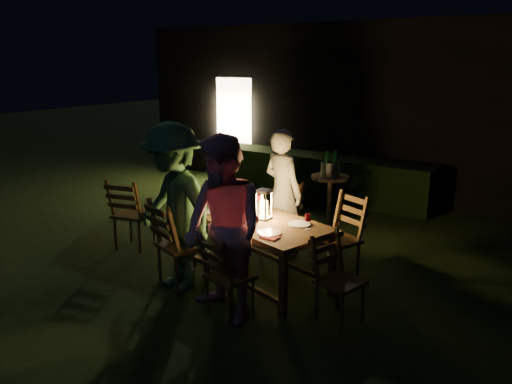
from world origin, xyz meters
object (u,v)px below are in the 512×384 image
Objects in this scene: bottle_bucket_b at (335,166)px; ice_bucket at (330,169)px; chair_end at (338,294)px; bottle_table at (244,203)px; chair_far_left at (279,231)px; person_opp_left at (175,208)px; dining_table at (258,225)px; side_table at (330,182)px; chair_near_right at (229,290)px; lantern at (264,206)px; person_opp_right at (224,230)px; chair_near_left at (180,259)px; chair_far_right at (337,252)px; chair_spare at (134,226)px; bottle_bucket_a at (326,166)px; person_house_side at (283,192)px.

ice_bucket is at bearing -141.34° from bottle_bucket_b.
bottle_table is (-1.42, 0.41, 0.62)m from chair_end.
chair_far_left is 1.71m from person_opp_left.
dining_table is 2.36m from side_table.
ice_bucket reaches higher than chair_end.
lantern is (-0.16, 0.90, 0.63)m from chair_near_right.
person_opp_right reaches higher than chair_near_right.
chair_far_left is at bearing 92.52° from chair_near_left.
chair_near_right is at bearing -79.97° from lantern.
chair_far_right is 1.00× the size of chair_spare.
person_opp_left is at bearing 64.38° from chair_far_right.
person_opp_left is at bearing -119.75° from bottle_table.
chair_spare is 3.07m from ice_bucket.
bottle_bucket_a is at bearing -79.16° from chair_far_left.
chair_far_right reaches higher than chair_far_left.
person_house_side reaches higher than lantern.
chair_far_left is at bearing 90.08° from person_opp_left.
lantern is at bearing -6.58° from bottle_table.
chair_spare is at bearing -175.36° from bottle_table.
person_opp_left reaches higher than chair_spare.
chair_far_left is at bearing 88.67° from bottle_table.
chair_near_left is 3.38× the size of bottle_bucket_b.
chair_far_right is 2.04m from side_table.
person_opp_left is 3.05m from ice_bucket.
bottle_table is (1.75, 0.14, 0.58)m from chair_spare.
chair_near_left is at bearing -120.63° from bottle_table.
chair_far_right is 1.33× the size of side_table.
lantern reaches higher than side_table.
chair_far_right is 1.13m from person_house_side.
ice_bucket is at bearing 113.17° from person_opp_right.
person_opp_left reaches higher than chair_near_right.
chair_near_left is at bearing -98.50° from ice_bucket.
chair_far_right is at bearing 54.39° from dining_table.
side_table is at bearing 38.66° from bottle_bucket_a.
bottle_table reaches higher than chair_end.
chair_far_left is 3.16× the size of bottle_bucket_b.
chair_end is at bearing -0.02° from dining_table.
dining_table is at bearing 113.97° from chair_far_left.
chair_near_right is 0.49× the size of person_opp_left.
bottle_bucket_b is (0.49, 3.01, 0.61)m from chair_near_left.
chair_far_left reaches higher than chair_near_right.
person_opp_left is 0.85m from bottle_table.
chair_near_left reaches higher than chair_far_left.
person_opp_right is 0.90m from person_opp_left.
person_house_side is (-1.39, 1.25, 0.56)m from chair_end.
chair_end is (1.40, -1.21, -0.03)m from chair_far_left.
side_table is (-0.42, 3.22, 0.41)m from chair_near_right.
bottle_bucket_a reaches higher than chair_near_right.
side_table is (1.78, 2.43, 0.37)m from chair_spare.
lantern is at bearing -83.49° from side_table.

